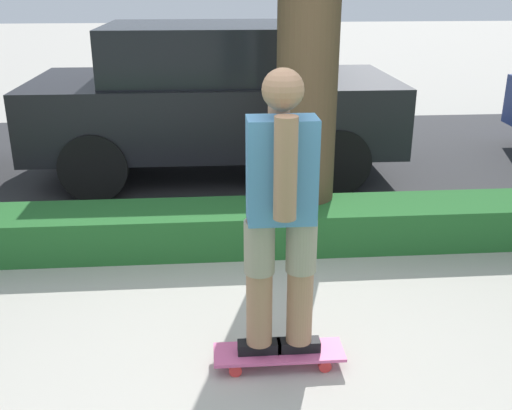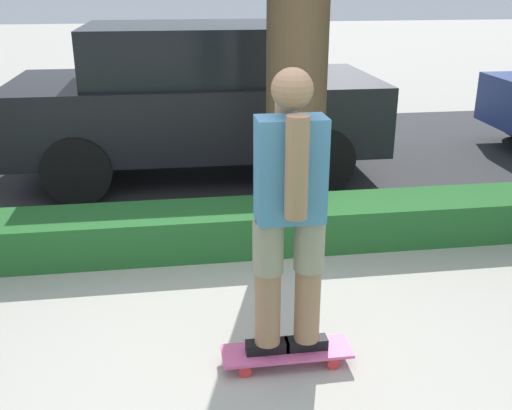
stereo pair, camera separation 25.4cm
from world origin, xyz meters
TOP-DOWN VIEW (x-y plane):
  - ground_plane at (0.00, 0.00)m, footprint 60.00×60.00m
  - street_asphalt at (0.00, 4.20)m, footprint 18.62×5.00m
  - hedge_row at (0.00, 1.60)m, footprint 18.62×0.60m
  - skateboard at (0.13, -0.13)m, footprint 0.79×0.24m
  - skater_person at (0.13, -0.13)m, footprint 0.50×0.44m
  - parked_car_middle at (-0.20, 3.84)m, footprint 4.19×2.02m

SIDE VIEW (x-z plane):
  - ground_plane at x=0.00m, z-range 0.00..0.00m
  - street_asphalt at x=0.00m, z-range 0.00..0.01m
  - skateboard at x=0.13m, z-range 0.03..0.13m
  - hedge_row at x=0.00m, z-range 0.00..0.37m
  - parked_car_middle at x=-0.20m, z-range 0.03..1.76m
  - skater_person at x=0.13m, z-range 0.15..1.85m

